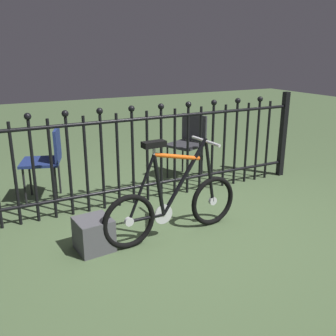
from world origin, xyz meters
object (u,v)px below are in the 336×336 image
Objects in this scene: chair_navy at (47,157)px; display_crate at (94,234)px; chair_charcoal at (189,140)px; bicycle at (173,204)px.

display_crate is (0.10, -1.34, -0.36)m from chair_navy.
chair_charcoal is 2.84× the size of display_crate.
bicycle is at bearing -6.62° from display_crate.
chair_charcoal is 2.19m from display_crate.
display_crate is at bearing 173.38° from bicycle.
chair_charcoal is at bearing 55.07° from bicycle.
bicycle is 1.65m from chair_navy.
display_crate is (-0.72, 0.08, -0.17)m from bicycle.
display_crate is at bearing -142.05° from chair_charcoal.
chair_charcoal is at bearing -0.26° from chair_navy.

